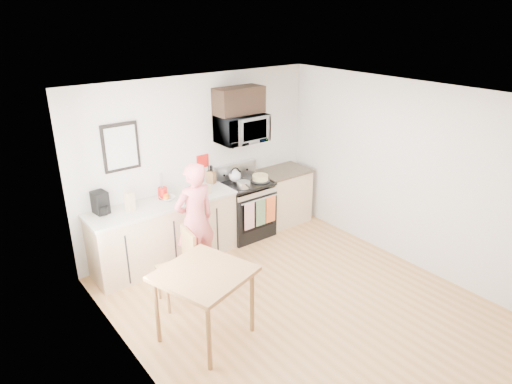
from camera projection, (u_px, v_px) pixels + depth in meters
floor at (299, 306)px, 5.72m from camera, size 4.60×4.60×0.00m
back_wall at (199, 162)px, 6.92m from camera, size 4.00×0.04×2.60m
front_wall at (506, 309)px, 3.54m from camera, size 4.00×0.04×2.60m
left_wall at (140, 268)px, 4.10m from camera, size 0.04×4.60×2.60m
right_wall at (408, 175)px, 6.36m from camera, size 0.04×4.60×2.60m
ceiling at (308, 98)px, 4.74m from camera, size 4.00×4.60×0.04m
window at (108, 212)px, 4.61m from camera, size 0.06×1.40×1.50m
cabinet_left at (165, 233)px, 6.57m from camera, size 2.10×0.60×0.90m
countertop_left at (163, 204)px, 6.39m from camera, size 2.14×0.64×0.04m
cabinet_right at (282, 197)px, 7.83m from camera, size 0.84×0.60×0.90m
countertop_right at (283, 171)px, 7.65m from camera, size 0.88×0.64×0.04m
range at (246, 210)px, 7.36m from camera, size 0.76×0.70×1.16m
microwave at (241, 129)px, 6.94m from camera, size 0.76×0.51×0.42m
upper_cabinet at (239, 100)px, 6.81m from camera, size 0.76×0.35×0.40m
wall_art at (121, 147)px, 6.05m from camera, size 0.50×0.04×0.65m
wall_trivet at (203, 161)px, 6.94m from camera, size 0.20×0.02×0.20m
person at (195, 220)px, 6.13m from camera, size 0.61×0.41×1.63m
dining_table at (204, 280)px, 4.92m from camera, size 0.98×0.98×0.85m
chair at (185, 256)px, 5.63m from camera, size 0.50×0.46×0.96m
knife_block at (211, 177)px, 7.04m from camera, size 0.13×0.15×0.20m
utensil_crock at (162, 188)px, 6.45m from camera, size 0.13×0.13×0.39m
fruit_bowl at (168, 197)px, 6.45m from camera, size 0.24×0.24×0.10m
milk_carton at (130, 201)px, 6.08m from camera, size 0.13×0.13×0.27m
coffee_maker at (101, 203)px, 5.99m from camera, size 0.20×0.27×0.30m
bread_bag at (200, 191)px, 6.61m from camera, size 0.34×0.20×0.12m
cake at (260, 178)px, 7.19m from camera, size 0.30×0.30×0.10m
kettle at (235, 176)px, 7.14m from camera, size 0.19×0.19×0.23m
pot at (244, 185)px, 6.91m from camera, size 0.20×0.34×0.10m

